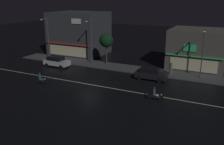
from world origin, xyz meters
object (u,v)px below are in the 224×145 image
at_px(streetlamp_west, 47,35).
at_px(parked_car_near_kerb, 151,74).
at_px(motorcycle_following, 41,79).
at_px(traffic_cone, 65,64).
at_px(streetlamp_east, 203,50).
at_px(motorcycle_lead, 155,95).
at_px(streetlamp_mid, 91,38).
at_px(pedestrian_on_sidewalk, 171,68).
at_px(parked_car_trailing, 57,61).

relative_size(streetlamp_west, parked_car_near_kerb, 1.69).
height_order(parked_car_near_kerb, motorcycle_following, parked_car_near_kerb).
distance_m(streetlamp_west, traffic_cone, 7.18).
relative_size(streetlamp_east, motorcycle_lead, 3.53).
bearing_deg(motorcycle_following, streetlamp_mid, -100.89).
bearing_deg(pedestrian_on_sidewalk, parked_car_near_kerb, -130.01).
bearing_deg(streetlamp_west, streetlamp_east, 1.01).
xyz_separation_m(streetlamp_east, parked_car_near_kerb, (-6.06, -3.41, -3.26)).
bearing_deg(pedestrian_on_sidewalk, traffic_cone, 179.75).
xyz_separation_m(streetlamp_east, motorcycle_lead, (-3.57, -9.99, -3.49)).
height_order(streetlamp_east, pedestrian_on_sidewalk, streetlamp_east).
bearing_deg(motorcycle_following, streetlamp_east, -155.30).
bearing_deg(pedestrian_on_sidewalk, streetlamp_west, 171.55).
bearing_deg(motorcycle_following, traffic_cone, -81.59).
bearing_deg(streetlamp_mid, motorcycle_lead, -35.83).
bearing_deg(parked_car_trailing, parked_car_near_kerb, 1.16).
bearing_deg(streetlamp_mid, motorcycle_following, -94.07).
bearing_deg(streetlamp_east, parked_car_near_kerb, -150.60).
relative_size(streetlamp_west, pedestrian_on_sidewalk, 3.89).
distance_m(streetlamp_west, motorcycle_following, 13.89).
bearing_deg(pedestrian_on_sidewalk, streetlamp_mid, 169.34).
height_order(parked_car_near_kerb, parked_car_trailing, same).
height_order(parked_car_trailing, motorcycle_following, parked_car_trailing).
bearing_deg(parked_car_near_kerb, traffic_cone, 177.61).
bearing_deg(motorcycle_lead, motorcycle_following, 9.73).
distance_m(streetlamp_mid, parked_car_trailing, 6.76).
bearing_deg(motorcycle_lead, traffic_cone, -18.11).
relative_size(streetlamp_east, parked_car_trailing, 1.56).
distance_m(motorcycle_lead, traffic_cone, 18.74).
xyz_separation_m(streetlamp_west, traffic_cone, (5.39, -2.33, -4.13)).
relative_size(streetlamp_east, motorcycle_following, 3.53).
height_order(streetlamp_west, parked_car_near_kerb, streetlamp_west).
bearing_deg(parked_car_trailing, traffic_cone, 42.35).
bearing_deg(motorcycle_following, motorcycle_lead, 178.43).
bearing_deg(motorcycle_following, parked_car_trailing, -73.02).
bearing_deg(traffic_cone, pedestrian_on_sidewalk, 9.22).
bearing_deg(pedestrian_on_sidewalk, parked_car_trailing, -177.84).
distance_m(streetlamp_mid, pedestrian_on_sidewalk, 14.05).
distance_m(streetlamp_east, parked_car_near_kerb, 7.68).
bearing_deg(streetlamp_west, parked_car_trailing, -36.93).
relative_size(streetlamp_west, streetlamp_mid, 1.00).
relative_size(motorcycle_following, traffic_cone, 3.45).
xyz_separation_m(pedestrian_on_sidewalk, motorcycle_following, (-14.45, -11.30, -0.37)).
xyz_separation_m(motorcycle_following, traffic_cone, (-2.34, 8.58, -0.36)).
bearing_deg(streetlamp_west, motorcycle_lead, -22.79).
height_order(streetlamp_east, parked_car_trailing, streetlamp_east).
xyz_separation_m(parked_car_near_kerb, motorcycle_following, (-12.48, -7.96, -0.24)).
xyz_separation_m(streetlamp_mid, traffic_cone, (-3.16, -3.01, -4.13)).
bearing_deg(traffic_cone, parked_car_near_kerb, -2.39).
bearing_deg(traffic_cone, motorcycle_lead, -22.60).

